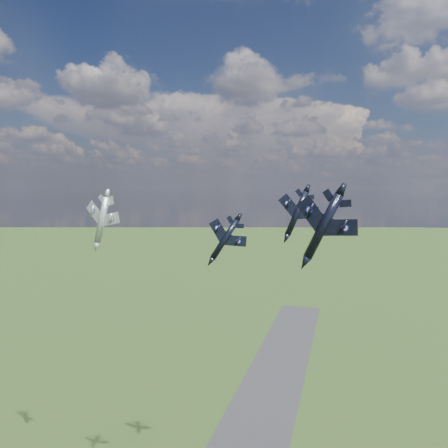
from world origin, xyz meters
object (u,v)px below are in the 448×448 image
(jet_high_navy, at_px, (297,213))
(jet_left_silver, at_px, (102,220))
(jet_lead_navy, at_px, (225,239))
(jet_right_navy, at_px, (323,226))

(jet_high_navy, xyz_separation_m, jet_left_silver, (-47.70, -4.13, -2.21))
(jet_lead_navy, bearing_deg, jet_right_navy, -67.72)
(jet_lead_navy, bearing_deg, jet_left_silver, 155.68)
(jet_right_navy, bearing_deg, jet_lead_navy, 135.55)
(jet_right_navy, distance_m, jet_high_navy, 40.09)
(jet_lead_navy, relative_size, jet_right_navy, 1.02)
(jet_high_navy, bearing_deg, jet_lead_navy, -156.16)
(jet_high_navy, distance_m, jet_left_silver, 47.93)
(jet_left_silver, bearing_deg, jet_right_navy, -19.02)
(jet_lead_navy, xyz_separation_m, jet_right_navy, (22.11, -29.47, 5.79))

